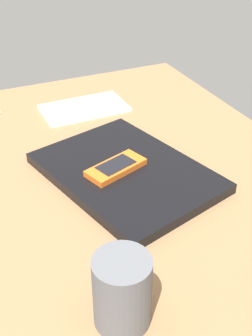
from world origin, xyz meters
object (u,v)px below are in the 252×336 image
at_px(notepad, 84,108).
at_px(pen_cup, 122,291).
at_px(laptop_closed, 126,172).
at_px(cell_phone_on_laptop, 116,167).

relative_size(notepad, pen_cup, 1.98).
bearing_deg(laptop_closed, notepad, 160.26).
height_order(notepad, pen_cup, pen_cup).
xyz_separation_m(cell_phone_on_laptop, pen_cup, (0.29, -0.12, 0.03)).
height_order(laptop_closed, pen_cup, pen_cup).
distance_m(notepad, pen_cup, 0.62).
bearing_deg(cell_phone_on_laptop, laptop_closed, 85.98).
bearing_deg(pen_cup, laptop_closed, 154.87).
bearing_deg(laptop_closed, pen_cup, -40.17).
bearing_deg(cell_phone_on_laptop, notepad, 171.55).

